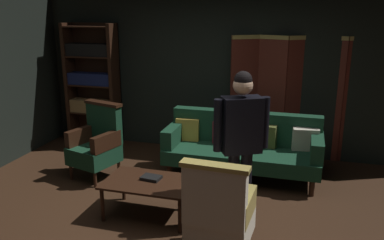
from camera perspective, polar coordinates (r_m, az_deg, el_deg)
ground_plane at (r=4.66m, az=-2.77°, el=-13.94°), size 10.00×10.00×0.00m
back_wall at (r=6.48m, az=4.03°, el=7.68°), size 7.20×0.10×2.80m
folding_screen at (r=6.36m, az=14.91°, el=3.24°), size 2.08×0.48×1.90m
bookshelf at (r=7.06m, az=-13.89°, el=5.20°), size 0.90×0.32×2.05m
velvet_couch at (r=5.65m, az=7.21°, el=-3.49°), size 2.12×0.78×0.88m
coffee_table at (r=4.62m, az=-6.11°, el=-9.10°), size 1.00×0.64×0.42m
armchair_gilt_accent at (r=3.77m, az=3.83°, el=-13.12°), size 0.61×0.61×1.04m
armchair_wing_left at (r=5.73m, az=-13.31°, el=-3.18°), size 0.72×0.71×1.04m
standing_figure at (r=4.16m, az=6.97°, el=-2.34°), size 0.53×0.37×1.70m
book_black_cloth at (r=4.64m, az=-5.81°, el=-8.14°), size 0.23×0.18×0.04m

